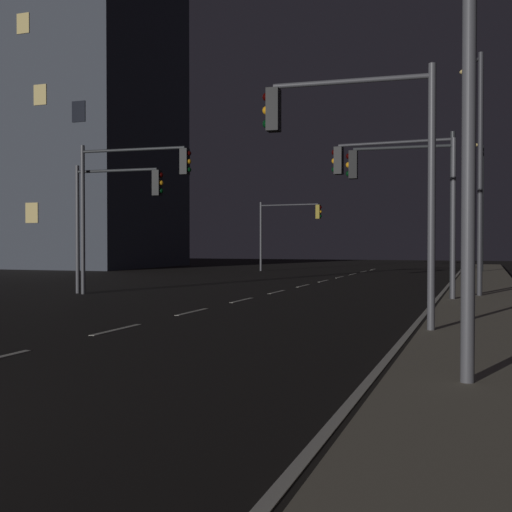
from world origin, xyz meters
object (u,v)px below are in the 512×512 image
at_px(traffic_light_mid_left, 357,147).
at_px(traffic_light_far_right, 288,221).
at_px(traffic_light_near_right, 406,187).
at_px(traffic_light_far_center, 128,188).
at_px(building_distant, 47,104).
at_px(traffic_light_near_left, 398,183).
at_px(street_lamp_corner, 475,67).
at_px(traffic_light_far_left, 115,203).
at_px(street_lamp_median, 481,196).
at_px(street_lamp_across_street, 478,154).

relative_size(traffic_light_mid_left, traffic_light_far_right, 1.13).
bearing_deg(traffic_light_near_right, traffic_light_far_center, -176.46).
bearing_deg(traffic_light_far_right, building_distant, 172.54).
xyz_separation_m(traffic_light_near_left, traffic_light_near_right, (0.26, -0.22, -0.17)).
distance_m(traffic_light_mid_left, street_lamp_corner, 5.86).
bearing_deg(traffic_light_mid_left, traffic_light_far_left, 144.68).
xyz_separation_m(traffic_light_far_center, building_distant, (-22.61, 24.76, 9.88)).
bearing_deg(traffic_light_far_left, traffic_light_near_left, 3.38).
bearing_deg(street_lamp_median, building_distant, 177.11).
distance_m(traffic_light_far_left, traffic_light_near_right, 10.93).
bearing_deg(building_distant, traffic_light_far_right, -7.46).
height_order(traffic_light_near_left, street_lamp_across_street, street_lamp_across_street).
xyz_separation_m(street_lamp_corner, street_lamp_across_street, (-0.08, 15.46, 0.97)).
bearing_deg(street_lamp_median, traffic_light_mid_left, -94.57).
bearing_deg(traffic_light_far_center, traffic_light_far_left, 162.22).
relative_size(traffic_light_near_right, street_lamp_median, 0.64).
distance_m(traffic_light_near_left, street_lamp_median, 22.30).
bearing_deg(traffic_light_near_right, traffic_light_far_left, -177.85).
distance_m(traffic_light_near_right, traffic_light_far_center, 10.25).
xyz_separation_m(traffic_light_near_right, street_lamp_corner, (2.35, -13.37, 0.31)).
bearing_deg(street_lamp_across_street, street_lamp_corner, -89.70).
height_order(traffic_light_near_left, traffic_light_far_center, traffic_light_far_center).
relative_size(traffic_light_far_center, building_distant, 0.21).
height_order(traffic_light_far_center, building_distant, building_distant).
distance_m(street_lamp_median, street_lamp_across_street, 20.26).
bearing_deg(traffic_light_near_right, traffic_light_near_left, 140.04).
relative_size(traffic_light_near_right, street_lamp_across_street, 0.62).
bearing_deg(building_distant, street_lamp_across_street, -32.12).
height_order(traffic_light_far_right, traffic_light_far_center, traffic_light_far_center).
relative_size(traffic_light_far_left, traffic_light_far_center, 0.87).
xyz_separation_m(traffic_light_far_left, street_lamp_median, (13.22, 22.76, 1.53)).
height_order(traffic_light_far_right, building_distant, building_distant).
relative_size(traffic_light_far_left, street_lamp_median, 0.61).
xyz_separation_m(traffic_light_far_right, street_lamp_across_street, (12.70, -19.10, 1.62)).
distance_m(traffic_light_far_center, building_distant, 34.95).
bearing_deg(traffic_light_far_right, traffic_light_far_center, -89.46).
bearing_deg(traffic_light_near_right, building_distant, 143.70).
bearing_deg(street_lamp_across_street, traffic_light_far_right, 123.61).
xyz_separation_m(traffic_light_far_center, street_lamp_across_street, (12.49, 2.72, 1.06)).
height_order(traffic_light_far_left, traffic_light_near_right, traffic_light_near_right).
height_order(traffic_light_near_left, traffic_light_far_left, traffic_light_near_left).
height_order(traffic_light_far_center, street_lamp_corner, street_lamp_corner).
xyz_separation_m(traffic_light_near_left, street_lamp_median, (2.56, 22.13, 1.04)).
xyz_separation_m(traffic_light_far_right, street_lamp_corner, (12.78, -34.56, 0.65)).
bearing_deg(traffic_light_far_right, street_lamp_median, 5.20).
xyz_separation_m(traffic_light_far_left, traffic_light_near_right, (10.92, 0.41, 0.31)).
distance_m(traffic_light_far_left, building_distant, 34.51).
height_order(traffic_light_far_right, street_lamp_corner, street_lamp_corner).
height_order(traffic_light_mid_left, traffic_light_near_left, traffic_light_mid_left).
distance_m(traffic_light_far_center, street_lamp_median, 26.19).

